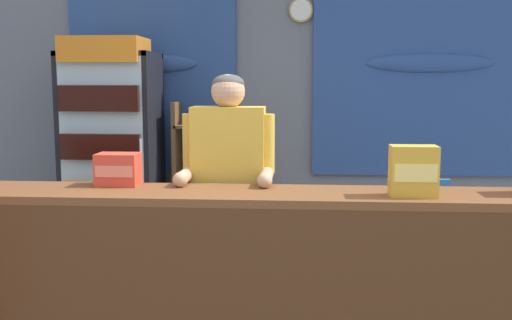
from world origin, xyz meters
TOP-DOWN VIEW (x-y plane):
  - ground_plane at (0.00, 1.06)m, footprint 7.35×7.35m
  - back_wall_curtained at (0.02, 2.70)m, footprint 5.50×0.22m
  - stall_counter at (-0.09, 0.27)m, footprint 4.19×0.44m
  - drink_fridge at (-1.44, 2.17)m, footprint 0.75×0.61m
  - bottle_shelf_rack at (-0.72, 2.35)m, footprint 0.48×0.28m
  - plastic_lawn_chair at (0.89, 1.54)m, footprint 0.48×0.48m
  - shopkeeper at (-0.30, 0.74)m, footprint 0.52×0.42m
  - snack_box_crackers at (-0.86, 0.50)m, footprint 0.22×0.16m
  - snack_box_choco_powder at (0.64, 0.31)m, footprint 0.22×0.13m

SIDE VIEW (x-z plane):
  - ground_plane at x=0.00m, z-range 0.00..0.00m
  - plastic_lawn_chair at x=0.89m, z-range 0.06..0.92m
  - stall_counter at x=-0.09m, z-range 0.10..1.06m
  - bottle_shelf_rack at x=-0.72m, z-range 0.03..1.37m
  - shopkeeper at x=-0.30m, z-range 0.20..1.75m
  - drink_fridge at x=-1.44m, z-range 0.09..1.94m
  - snack_box_crackers at x=-0.86m, z-range 0.96..1.13m
  - snack_box_choco_powder at x=0.64m, z-range 0.96..1.20m
  - back_wall_curtained at x=0.02m, z-range 0.05..2.89m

